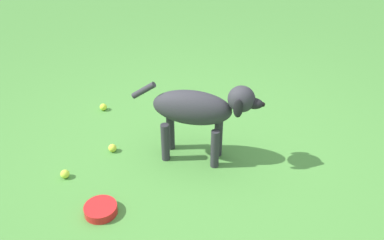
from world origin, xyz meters
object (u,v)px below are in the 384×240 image
Objects in this scene: tennis_ball_1 at (65,174)px; water_bowl at (101,209)px; tennis_ball_0 at (112,148)px; dog at (200,110)px; tennis_ball_2 at (103,107)px.

water_bowl is (-0.31, 0.38, -0.00)m from tennis_ball_1.
water_bowl is (0.01, 0.68, -0.00)m from tennis_ball_0.
dog is at bearing -141.67° from water_bowl.
tennis_ball_2 is at bearing -77.05° from tennis_ball_0.
tennis_ball_1 is 0.30× the size of water_bowl.
tennis_ball_0 is 1.00× the size of tennis_ball_2.
tennis_ball_1 and tennis_ball_2 have the same top height.
water_bowl is at bearing -124.79° from dog.
tennis_ball_1 is at bearing -153.24° from dog.
water_bowl is (0.70, 0.55, -0.41)m from dog.
tennis_ball_2 is 0.30× the size of water_bowl.
dog reaches higher than tennis_ball_0.
tennis_ball_0 and tennis_ball_2 have the same top height.
tennis_ball_1 is 1.00× the size of tennis_ball_2.
tennis_ball_1 is at bearing 43.46° from tennis_ball_0.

